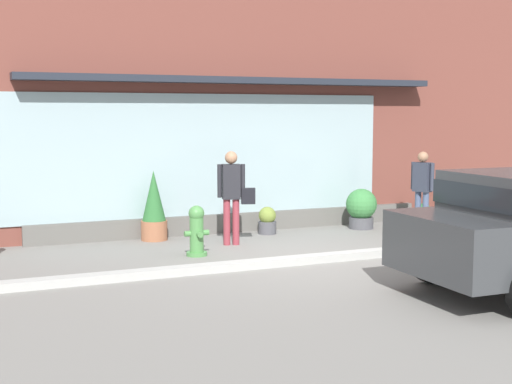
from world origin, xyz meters
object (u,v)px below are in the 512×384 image
object	(u,v)px
potted_plant_window_right	(154,207)
fire_hydrant	(197,231)
potted_plant_window_left	(424,213)
potted_plant_window_center	(361,208)
potted_plant_doorstep	(267,221)
potted_plant_near_hydrant	(455,200)
pedestrian_passerby	(422,185)
pedestrian_with_handbag	(233,191)

from	to	relation	value
potted_plant_window_right	fire_hydrant	bearing A→B (deg)	-81.41
potted_plant_window_right	potted_plant_window_left	size ratio (longest dim) A/B	2.99
potted_plant_window_center	potted_plant_doorstep	bearing A→B (deg)	175.36
potted_plant_window_center	potted_plant_window_right	bearing A→B (deg)	175.13
fire_hydrant	potted_plant_near_hydrant	bearing A→B (deg)	14.01
fire_hydrant	potted_plant_window_center	size ratio (longest dim) A/B	1.03
pedestrian_passerby	potted_plant_doorstep	size ratio (longest dim) A/B	2.98
potted_plant_near_hydrant	potted_plant_window_center	size ratio (longest dim) A/B	0.99
potted_plant_doorstep	potted_plant_near_hydrant	world-z (taller)	potted_plant_near_hydrant
pedestrian_passerby	potted_plant_near_hydrant	xyz separation A→B (m)	(1.54, 0.93, -0.48)
potted_plant_window_left	potted_plant_window_center	xyz separation A→B (m)	(-1.57, -0.08, 0.20)
potted_plant_window_center	pedestrian_with_handbag	bearing A→B (deg)	-167.83
pedestrian_with_handbag	potted_plant_window_right	xyz separation A→B (m)	(-1.13, 1.00, -0.34)
pedestrian_with_handbag	potted_plant_window_center	world-z (taller)	pedestrian_with_handbag
pedestrian_passerby	potted_plant_window_left	world-z (taller)	pedestrian_passerby
potted_plant_near_hydrant	potted_plant_window_left	world-z (taller)	potted_plant_near_hydrant
pedestrian_passerby	potted_plant_doorstep	world-z (taller)	pedestrian_passerby
pedestrian_passerby	potted_plant_window_right	world-z (taller)	pedestrian_passerby
pedestrian_with_handbag	potted_plant_doorstep	world-z (taller)	pedestrian_with_handbag
potted_plant_window_right	potted_plant_window_center	xyz separation A→B (m)	(4.12, -0.35, -0.18)
potted_plant_doorstep	potted_plant_window_right	world-z (taller)	potted_plant_window_right
pedestrian_with_handbag	potted_plant_near_hydrant	distance (m)	5.61
potted_plant_near_hydrant	pedestrian_passerby	bearing A→B (deg)	-148.87
potted_plant_near_hydrant	potted_plant_window_center	distance (m)	2.53
pedestrian_with_handbag	potted_plant_doorstep	xyz separation A→B (m)	(1.02, 0.80, -0.69)
potted_plant_doorstep	potted_plant_window_left	distance (m)	3.54
pedestrian_with_handbag	potted_plant_window_center	xyz separation A→B (m)	(2.99, 0.64, -0.53)
pedestrian_passerby	potted_plant_window_left	bearing A→B (deg)	121.00
fire_hydrant	potted_plant_window_right	size ratio (longest dim) A/B	0.65
pedestrian_passerby	potted_plant_window_right	bearing A→B (deg)	-120.63
potted_plant_doorstep	potted_plant_window_center	distance (m)	1.98
potted_plant_doorstep	potted_plant_window_right	distance (m)	2.19
potted_plant_near_hydrant	potted_plant_window_center	world-z (taller)	potted_plant_window_center
potted_plant_near_hydrant	potted_plant_window_right	size ratio (longest dim) A/B	0.62
potted_plant_doorstep	potted_plant_window_right	size ratio (longest dim) A/B	0.41
pedestrian_with_handbag	potted_plant_window_right	size ratio (longest dim) A/B	1.29
pedestrian_with_handbag	potted_plant_window_left	distance (m)	4.67
fire_hydrant	potted_plant_window_left	xyz separation A→B (m)	(5.44, 1.39, -0.19)
pedestrian_with_handbag	potted_plant_near_hydrant	bearing A→B (deg)	24.78
pedestrian_with_handbag	potted_plant_window_right	bearing A→B (deg)	153.78
potted_plant_near_hydrant	potted_plant_window_center	xyz separation A→B (m)	(-2.52, -0.29, -0.00)
potted_plant_window_left	pedestrian_passerby	bearing A→B (deg)	-129.43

